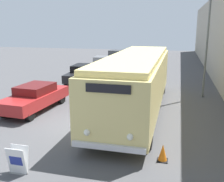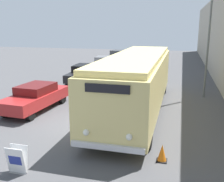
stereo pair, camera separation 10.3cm
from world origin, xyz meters
The scene contains 10 objects.
ground_plane centered at (0.00, 0.00, 0.00)m, with size 80.00×80.00×0.00m, color #4C4C4F.
building_wall_right centered at (7.15, 10.00, 3.60)m, with size 0.30×60.00×7.19m.
vintage_bus centered at (2.07, 2.49, 1.72)m, with size 2.65×11.57×3.04m.
sign_board centered at (-0.47, -4.54, 0.43)m, with size 0.62×0.33×0.88m.
streetlamp centered at (5.80, 6.39, 4.83)m, with size 0.36×0.36×7.63m.
parked_car_near centered at (-3.28, 1.35, 0.72)m, with size 2.05×4.61×1.38m.
parked_car_mid centered at (-3.21, 8.76, 0.74)m, with size 2.15×4.64×1.43m.
parked_car_far centered at (-3.39, 14.65, 0.74)m, with size 2.26×4.41×1.45m.
parked_car_distant centered at (-3.55, 21.38, 0.77)m, with size 2.03×4.68×1.53m.
traffic_cone centered at (3.82, -2.65, 0.29)m, with size 0.36×0.36×0.59m.
Camera 2 is at (4.24, -10.87, 4.44)m, focal length 42.00 mm.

